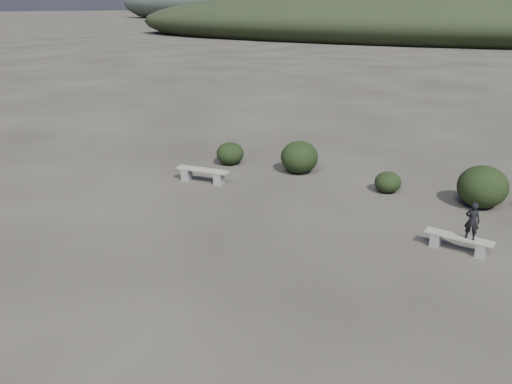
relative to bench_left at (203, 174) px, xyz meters
The scene contains 8 objects.
ground 7.14m from the bench_left, 56.72° to the right, with size 1200.00×1200.00×0.00m, color #2E2A24.
bench_left is the anchor object (origin of this frame).
bench_right 8.77m from the bench_left, ahead, with size 1.67×0.44×0.41m.
seated_person 9.03m from the bench_left, ahead, with size 0.35×0.23×0.97m, color black.
shrub_a 2.32m from the bench_left, 98.46° to the left, with size 1.07×1.07×0.88m, color black.
shrub_b 3.67m from the bench_left, 48.08° to the left, with size 1.39×1.39×1.19m, color black.
shrub_c 6.35m from the bench_left, 21.35° to the left, with size 0.88×0.88×0.70m, color black.
shrub_d 9.11m from the bench_left, 15.89° to the left, with size 1.49×1.49×1.30m, color black.
Camera 1 is at (6.12, -7.43, 5.82)m, focal length 35.00 mm.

